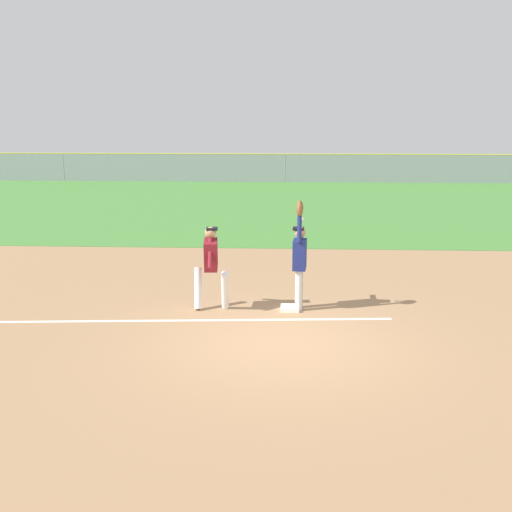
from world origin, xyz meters
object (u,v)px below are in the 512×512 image
(fielder, at_px, (300,256))
(baseball, at_px, (302,219))
(parked_car_blue, at_px, (111,165))
(parked_car_red, at_px, (212,165))
(first_base, at_px, (290,308))
(runner, at_px, (211,262))
(parked_car_white, at_px, (406,166))
(parked_car_silver, at_px, (305,166))

(fielder, bearing_deg, baseball, 125.13)
(parked_car_blue, bearing_deg, parked_car_red, 2.58)
(parked_car_blue, bearing_deg, first_base, -69.61)
(runner, xyz_separation_m, baseball, (1.81, 0.03, 0.88))
(first_base, relative_size, fielder, 0.17)
(first_base, relative_size, runner, 0.22)
(runner, xyz_separation_m, parked_car_white, (9.19, 27.76, -0.32))
(baseball, distance_m, parked_car_silver, 27.25)
(first_base, bearing_deg, parked_car_red, 100.05)
(baseball, xyz_separation_m, parked_car_silver, (0.91, 27.21, -1.21))
(runner, bearing_deg, parked_car_blue, 105.65)
(parked_car_white, bearing_deg, parked_car_red, -174.85)
(first_base, xyz_separation_m, runner, (-1.60, -0.03, 0.96))
(parked_car_red, bearing_deg, parked_car_blue, -178.92)
(first_base, xyz_separation_m, parked_car_silver, (1.12, 27.22, 0.63))
(parked_car_blue, relative_size, parked_car_white, 0.98)
(parked_car_blue, distance_m, parked_car_white, 18.97)
(parked_car_red, height_order, parked_car_white, same)
(parked_car_red, bearing_deg, runner, -86.97)
(parked_car_blue, height_order, parked_car_silver, same)
(fielder, bearing_deg, parked_car_blue, -62.03)
(parked_car_white, bearing_deg, baseball, -99.44)
(fielder, xyz_separation_m, parked_car_red, (-5.11, 27.74, -0.45))
(parked_car_red, bearing_deg, first_base, -83.73)
(baseball, bearing_deg, first_base, -178.08)
(parked_car_silver, bearing_deg, runner, -95.70)
(fielder, xyz_separation_m, baseball, (0.03, -0.05, 0.76))
(parked_car_blue, bearing_deg, runner, -72.56)
(parked_car_red, relative_size, parked_car_silver, 1.03)
(first_base, bearing_deg, parked_car_white, 74.70)
(parked_car_silver, bearing_deg, baseball, -91.91)
(fielder, distance_m, parked_car_white, 28.65)
(parked_car_silver, bearing_deg, parked_car_red, 174.45)
(first_base, height_order, runner, runner)
(first_base, relative_size, parked_car_blue, 0.08)
(parked_car_blue, relative_size, parked_car_silver, 1.02)
(first_base, height_order, fielder, fielder)
(parked_car_red, xyz_separation_m, parked_car_silver, (6.04, -0.59, 0.00))
(baseball, bearing_deg, runner, -178.90)
(parked_car_silver, relative_size, parked_car_white, 0.96)
(parked_car_red, height_order, parked_car_silver, same)
(fielder, relative_size, runner, 1.33)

